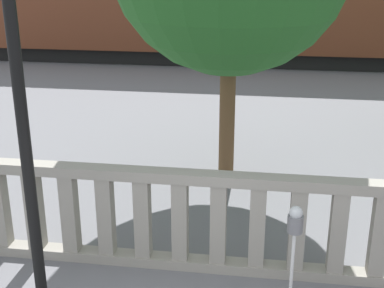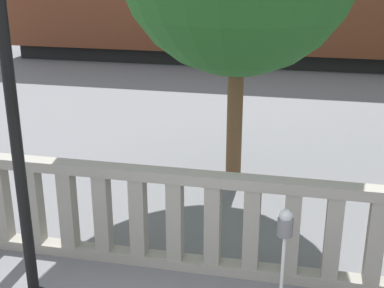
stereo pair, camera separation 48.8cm
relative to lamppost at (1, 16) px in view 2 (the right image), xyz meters
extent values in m
cube|color=gray|center=(1.91, 1.23, -3.34)|extent=(13.56, 0.24, 0.14)
cube|color=gray|center=(1.91, 1.23, -2.09)|extent=(13.56, 0.24, 0.14)
cube|color=gray|center=(-1.09, 1.23, -2.71)|extent=(0.20, 0.20, 1.11)
cube|color=gray|center=(-0.59, 1.23, -2.71)|extent=(0.20, 0.20, 1.11)
cube|color=gray|center=(-0.09, 1.23, -2.71)|extent=(0.20, 0.20, 1.11)
cube|color=gray|center=(0.41, 1.23, -2.71)|extent=(0.20, 0.20, 1.11)
cube|color=gray|center=(0.91, 1.23, -2.71)|extent=(0.20, 0.20, 1.11)
cube|color=gray|center=(1.41, 1.23, -2.71)|extent=(0.20, 0.20, 1.11)
cube|color=gray|center=(1.91, 1.23, -2.71)|extent=(0.20, 0.20, 1.11)
cube|color=gray|center=(2.42, 1.23, -2.71)|extent=(0.20, 0.20, 1.11)
cube|color=gray|center=(2.92, 1.23, -2.71)|extent=(0.20, 0.20, 1.11)
cube|color=gray|center=(3.42, 1.23, -2.71)|extent=(0.20, 0.20, 1.11)
cube|color=gray|center=(3.92, 1.23, -2.71)|extent=(0.20, 0.20, 1.11)
cylinder|color=black|center=(0.00, 0.00, -0.90)|extent=(0.13, 0.13, 4.62)
cylinder|color=silver|center=(2.85, 0.60, -2.91)|extent=(0.04, 0.04, 0.99)
cylinder|color=slate|center=(2.85, 0.60, -2.31)|extent=(0.18, 0.18, 0.21)
sphere|color=#B2B7BC|center=(2.85, 0.60, -2.17)|extent=(0.15, 0.15, 0.15)
cube|color=black|center=(5.64, 15.38, -3.13)|extent=(27.46, 2.24, 0.55)
cube|color=black|center=(0.43, 23.14, -3.13)|extent=(19.35, 2.08, 0.55)
cylinder|color=brown|center=(1.76, 4.28, -2.16)|extent=(0.28, 0.28, 2.49)
camera|label=1|loc=(2.47, -4.89, 0.60)|focal=50.00mm
camera|label=2|loc=(2.95, -4.80, 0.60)|focal=50.00mm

